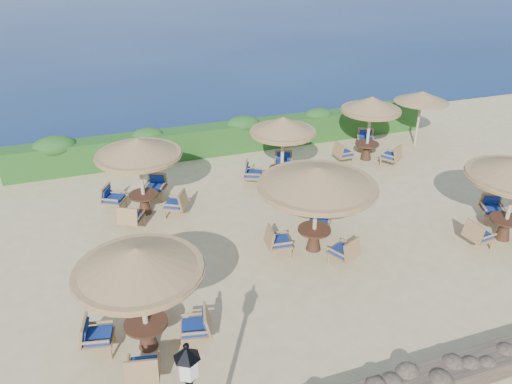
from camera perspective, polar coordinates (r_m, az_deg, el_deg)
name	(u,v)px	position (r m, az deg, el deg)	size (l,w,h in m)	color
ground	(300,236)	(15.49, 5.02, -5.03)	(120.00, 120.00, 0.00)	#CBB780
hedge	(232,138)	(21.28, -2.76, 6.24)	(18.00, 0.90, 1.20)	#1C4B18
stone_wall	(423,383)	(11.31, 18.59, -19.97)	(15.00, 0.65, 0.44)	brown
extra_parasol	(422,97)	(22.50, 18.45, 10.28)	(2.30, 2.30, 2.41)	#C5AF8B
cafe_set_0	(140,282)	(10.87, -13.08, -9.97)	(2.88, 2.88, 2.65)	#C5AF8B
cafe_set_1	(317,188)	(13.91, 6.99, 0.43)	(3.39, 3.39, 2.65)	#C5AF8B
cafe_set_3	(140,163)	(16.27, -13.15, 3.21)	(2.79, 2.79, 2.65)	#C5AF8B
cafe_set_4	(283,143)	(17.78, 3.06, 5.61)	(2.84, 2.84, 2.65)	#C5AF8B
cafe_set_5	(370,118)	(20.49, 12.91, 8.28)	(2.60, 2.77, 2.65)	#C5AF8B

